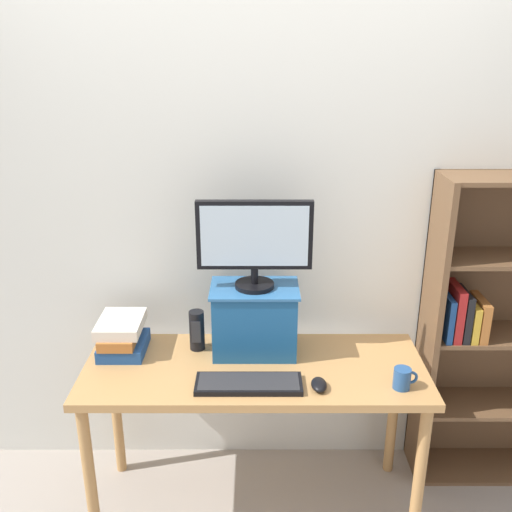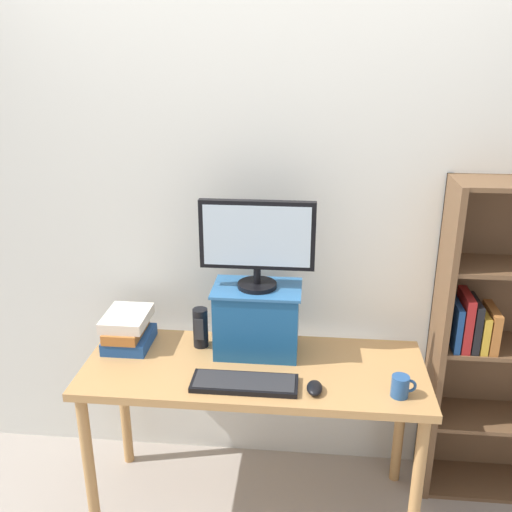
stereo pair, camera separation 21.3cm
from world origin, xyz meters
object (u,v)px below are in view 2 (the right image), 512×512
(computer_mouse, at_px, (315,388))
(book_stack, at_px, (128,330))
(riser_box, at_px, (258,318))
(keyboard, at_px, (245,383))
(desk, at_px, (254,383))
(coffee_mug, at_px, (401,386))
(desk_speaker, at_px, (200,328))
(computer_monitor, at_px, (258,240))

(computer_mouse, xyz_separation_m, book_stack, (-0.86, 0.30, 0.06))
(riser_box, xyz_separation_m, keyboard, (-0.03, -0.29, -0.15))
(keyboard, relative_size, computer_mouse, 4.21)
(riser_box, distance_m, computer_mouse, 0.43)
(desk, bearing_deg, coffee_mug, -15.76)
(desk, relative_size, book_stack, 5.61)
(computer_mouse, relative_size, book_stack, 0.39)
(computer_mouse, relative_size, desk_speaker, 0.56)
(coffee_mug, bearing_deg, book_stack, 165.99)
(riser_box, relative_size, coffee_mug, 3.91)
(computer_monitor, xyz_separation_m, keyboard, (-0.03, -0.29, -0.52))
(computer_monitor, distance_m, desk_speaker, 0.51)
(riser_box, height_order, desk_speaker, riser_box)
(computer_monitor, relative_size, desk_speaker, 2.64)
(keyboard, bearing_deg, riser_box, 84.83)
(desk_speaker, bearing_deg, computer_monitor, -3.78)
(keyboard, height_order, desk_speaker, desk_speaker)
(book_stack, relative_size, coffee_mug, 2.65)
(desk, height_order, riser_box, riser_box)
(riser_box, distance_m, book_stack, 0.61)
(book_stack, bearing_deg, desk, -12.23)
(computer_monitor, xyz_separation_m, computer_mouse, (0.26, -0.31, -0.52))
(desk, height_order, keyboard, keyboard)
(computer_monitor, bearing_deg, computer_mouse, -49.88)
(keyboard, distance_m, desk_speaker, 0.40)
(riser_box, distance_m, coffee_mug, 0.68)
(riser_box, distance_m, keyboard, 0.33)
(keyboard, bearing_deg, computer_mouse, -3.28)
(book_stack, bearing_deg, desk_speaker, 3.45)
(computer_mouse, bearing_deg, desk, 146.37)
(book_stack, bearing_deg, computer_mouse, -19.44)
(riser_box, distance_m, computer_monitor, 0.37)
(desk, height_order, computer_mouse, computer_mouse)
(desk, height_order, computer_monitor, computer_monitor)
(desk, distance_m, riser_box, 0.29)
(desk, xyz_separation_m, computer_monitor, (0.00, 0.13, 0.62))
(book_stack, height_order, coffee_mug, book_stack)
(riser_box, height_order, computer_mouse, riser_box)
(computer_monitor, xyz_separation_m, desk_speaker, (-0.27, 0.02, -0.44))
(keyboard, xyz_separation_m, computer_mouse, (0.29, -0.02, 0.01))
(keyboard, xyz_separation_m, book_stack, (-0.58, 0.29, 0.07))
(desk, bearing_deg, desk_speaker, 150.16)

